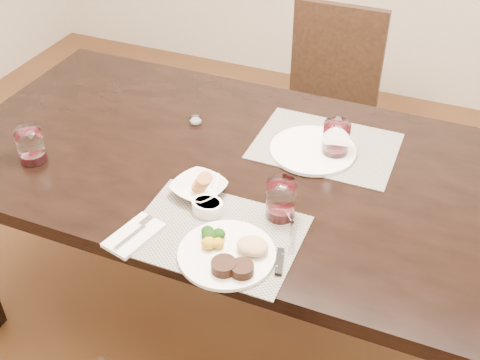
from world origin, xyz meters
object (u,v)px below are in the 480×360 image
at_px(steak_knife, 283,255).
at_px(far_plate, 313,150).
at_px(chair_far, 327,97).
at_px(cracker_bowl, 199,188).
at_px(dinner_plate, 230,254).
at_px(wine_glass_near, 281,201).

distance_m(steak_knife, far_plate, 0.50).
distance_m(chair_far, far_plate, 0.85).
bearing_deg(cracker_bowl, chair_far, 85.41).
bearing_deg(chair_far, steak_knife, -80.08).
bearing_deg(steak_knife, far_plate, 83.18).
bearing_deg(chair_far, dinner_plate, -85.74).
distance_m(chair_far, wine_glass_near, 1.19).
height_order(steak_knife, far_plate, same).
relative_size(chair_far, dinner_plate, 3.47).
relative_size(chair_far, steak_knife, 4.09).
xyz_separation_m(chair_far, wine_glass_near, (0.16, -1.14, 0.30)).
distance_m(cracker_bowl, wine_glass_near, 0.26).
xyz_separation_m(wine_glass_near, far_plate, (-0.01, 0.34, -0.05)).
distance_m(steak_knife, cracker_bowl, 0.35).
distance_m(cracker_bowl, far_plate, 0.42).
relative_size(chair_far, wine_glass_near, 7.73).
relative_size(chair_far, far_plate, 3.21).
height_order(chair_far, cracker_bowl, chair_far).
height_order(steak_knife, wine_glass_near, wine_glass_near).
height_order(steak_knife, cracker_bowl, cracker_bowl).
height_order(chair_far, dinner_plate, chair_far).
xyz_separation_m(dinner_plate, far_plate, (0.06, 0.55, -0.01)).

